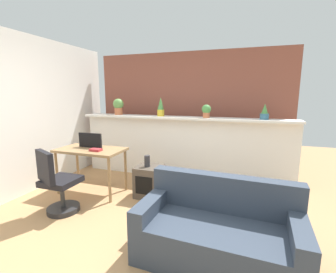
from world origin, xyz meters
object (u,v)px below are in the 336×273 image
potted_plant_1 (161,107)px  desk (91,154)px  tv_monitor (90,140)px  couch (218,232)px  potted_plant_2 (206,111)px  office_chair (57,186)px  side_cube_shelf (149,181)px  vase_on_shelf (147,161)px  potted_plant_0 (118,106)px  book_on_desk (96,150)px  potted_plant_3 (265,113)px

potted_plant_1 → desk: bearing=-126.2°
tv_monitor → couch: bearing=-25.2°
potted_plant_2 → couch: 2.38m
office_chair → side_cube_shelf: office_chair is taller
desk → vase_on_shelf: bearing=8.4°
potted_plant_0 → tv_monitor: bearing=-86.2°
office_chair → potted_plant_2: bearing=47.2°
potted_plant_2 → tv_monitor: size_ratio=0.56×
tv_monitor → vase_on_shelf: bearing=3.4°
potted_plant_1 → side_cube_shelf: 1.51m
tv_monitor → book_on_desk: bearing=-37.8°
potted_plant_1 → vase_on_shelf: bearing=-82.3°
side_cube_shelf → desk: bearing=-171.4°
tv_monitor → side_cube_shelf: (1.03, 0.07, -0.62)m
potted_plant_1 → side_cube_shelf: size_ratio=0.73×
potted_plant_2 → couch: potted_plant_2 is taller
vase_on_shelf → book_on_desk: bearing=-162.8°
potted_plant_0 → office_chair: (0.13, -1.92, -1.01)m
tv_monitor → couch: tv_monitor is taller
office_chair → vase_on_shelf: office_chair is taller
potted_plant_0 → potted_plant_1: potted_plant_1 is taller
potted_plant_2 → couch: bearing=-76.5°
potted_plant_2 → tv_monitor: potted_plant_2 is taller
vase_on_shelf → book_on_desk: book_on_desk is taller
desk → tv_monitor: size_ratio=2.56×
potted_plant_2 → vase_on_shelf: (-0.76, -0.94, -0.75)m
potted_plant_3 → potted_plant_1: bearing=-179.9°
potted_plant_1 → potted_plant_3: (1.87, 0.00, -0.06)m
potted_plant_0 → couch: potted_plant_0 is taller
potted_plant_2 → vase_on_shelf: 1.43m
potted_plant_3 → vase_on_shelf: potted_plant_3 is taller
potted_plant_3 → desk: size_ratio=0.24×
potted_plant_1 → book_on_desk: bearing=-117.8°
side_cube_shelf → book_on_desk: (-0.80, -0.25, 0.52)m
vase_on_shelf → tv_monitor: bearing=-176.6°
potted_plant_1 → tv_monitor: size_ratio=0.85×
office_chair → vase_on_shelf: bearing=43.6°
potted_plant_2 → office_chair: bearing=-132.8°
couch → book_on_desk: bearing=156.5°
potted_plant_2 → potted_plant_1: bearing=177.6°
potted_plant_2 → potted_plant_3: (0.98, 0.04, -0.02)m
tv_monitor → book_on_desk: tv_monitor is taller
tv_monitor → side_cube_shelf: 1.21m
tv_monitor → vase_on_shelf: (1.01, 0.06, -0.28)m
tv_monitor → book_on_desk: 0.31m
potted_plant_1 → potted_plant_2: potted_plant_1 is taller
vase_on_shelf → book_on_desk: (-0.78, -0.24, 0.18)m
tv_monitor → book_on_desk: (0.23, -0.18, -0.11)m
potted_plant_2 → vase_on_shelf: potted_plant_2 is taller
office_chair → side_cube_shelf: (0.97, 0.91, -0.14)m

